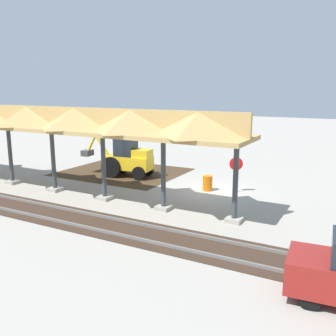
# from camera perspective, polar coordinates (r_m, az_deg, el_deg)

# --- Properties ---
(ground_plane) EXTENTS (120.00, 120.00, 0.00)m
(ground_plane) POSITION_cam_1_polar(r_m,az_deg,el_deg) (22.09, 6.43, -3.49)
(ground_plane) COLOR #9E998E
(dirt_work_zone) EXTENTS (8.37, 7.00, 0.01)m
(dirt_work_zone) POSITION_cam_1_polar(r_m,az_deg,el_deg) (27.04, -6.94, -0.61)
(dirt_work_zone) COLOR #42301E
(dirt_work_zone) RESTS_ON ground
(platform_canopy) EXTENTS (23.03, 3.20, 4.90)m
(platform_canopy) POSITION_cam_1_polar(r_m,az_deg,el_deg) (22.23, -17.46, 7.08)
(platform_canopy) COLOR #9E998E
(platform_canopy) RESTS_ON ground
(rail_tracks) EXTENTS (60.00, 2.58, 0.15)m
(rail_tracks) POSITION_cam_1_polar(r_m,az_deg,el_deg) (15.75, -4.06, -9.83)
(rail_tracks) COLOR slate
(rail_tracks) RESTS_ON ground
(stop_sign) EXTENTS (0.72, 0.29, 2.06)m
(stop_sign) POSITION_cam_1_polar(r_m,az_deg,el_deg) (21.67, 10.32, 0.09)
(stop_sign) COLOR gray
(stop_sign) RESTS_ON ground
(backhoe) EXTENTS (5.26, 2.02, 2.82)m
(backhoe) POSITION_cam_1_polar(r_m,az_deg,el_deg) (25.45, -6.32, 1.52)
(backhoe) COLOR yellow
(backhoe) RESTS_ON ground
(dirt_mound) EXTENTS (4.86, 4.86, 2.09)m
(dirt_mound) POSITION_cam_1_polar(r_m,az_deg,el_deg) (28.44, -7.82, -0.01)
(dirt_mound) COLOR #42301E
(dirt_mound) RESTS_ON ground
(traffic_barrel) EXTENTS (0.56, 0.56, 0.90)m
(traffic_barrel) POSITION_cam_1_polar(r_m,az_deg,el_deg) (22.04, 6.05, -2.30)
(traffic_barrel) COLOR orange
(traffic_barrel) RESTS_ON ground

